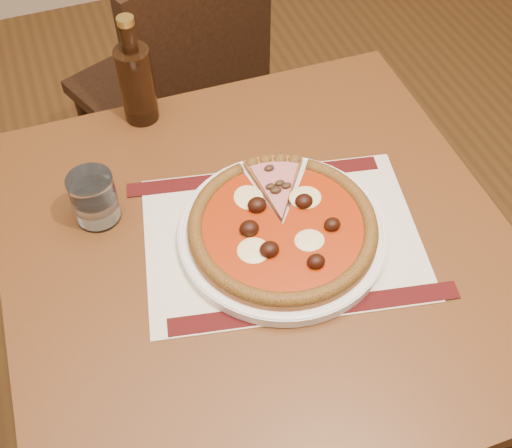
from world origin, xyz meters
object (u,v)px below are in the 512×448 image
Objects in this scene: water_glass at (94,198)px; bottle at (136,81)px; pizza at (283,226)px; table at (260,280)px; chair_far at (181,82)px; plate at (282,234)px.

bottle is at bearing 59.45° from water_glass.
pizza is 0.39m from bottle.
chair_far is at bearing 85.29° from table.
water_glass reaches higher than pizza.
bottle reaches higher than chair_far.
plate is 1.11× the size of pizza.
chair_far is at bearing 64.35° from water_glass.
plate is at bearing -28.92° from water_glass.
water_glass is (-0.29, -0.60, 0.30)m from chair_far.
plate is 1.56× the size of bottle.
table is at bearing 62.91° from chair_far.
chair_far reaches higher than water_glass.
table is 3.84× the size of bottle.
chair_far is 0.74m from water_glass.
table is at bearing -74.26° from bottle.
water_glass is at bearing 146.97° from table.
plate is 0.39m from bottle.
chair_far is 0.80m from plate.
table is at bearing -177.92° from plate.
plate is at bearing -68.81° from bottle.
pizza is (-0.02, -0.75, 0.29)m from chair_far.
pizza is at bearing -68.82° from bottle.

